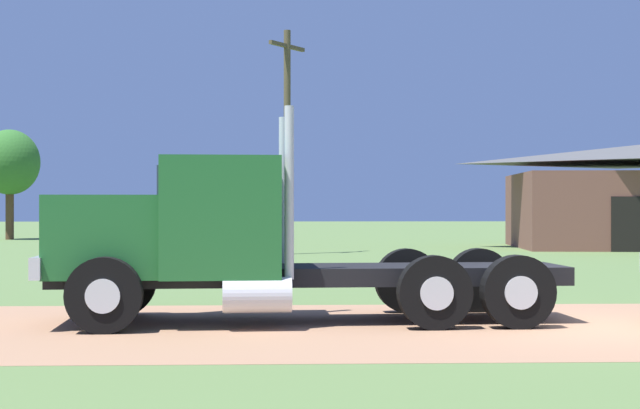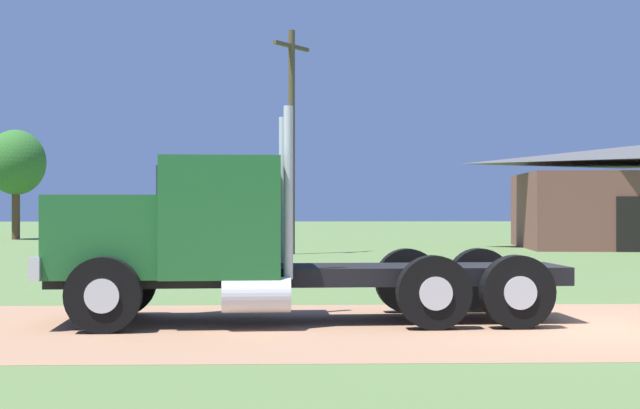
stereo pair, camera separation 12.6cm
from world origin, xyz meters
name	(u,v)px [view 1 (the left image)]	position (x,y,z in m)	size (l,w,h in m)	color
ground_plane	(593,327)	(0.00, 0.00, 0.00)	(200.00, 200.00, 0.00)	#56723C
dirt_track	(593,326)	(0.00, 0.00, 0.00)	(120.00, 6.53, 0.01)	#9F7354
truck_foreground_white	(228,243)	(-5.52, 0.71, 1.25)	(8.17, 2.95, 3.29)	black
utility_pole_near	(287,135)	(-4.51, 21.92, 4.49)	(1.37, 1.89, 8.47)	brown
tree_mid	(10,163)	(-19.54, 38.39, 4.18)	(3.23, 3.23, 5.99)	#513823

